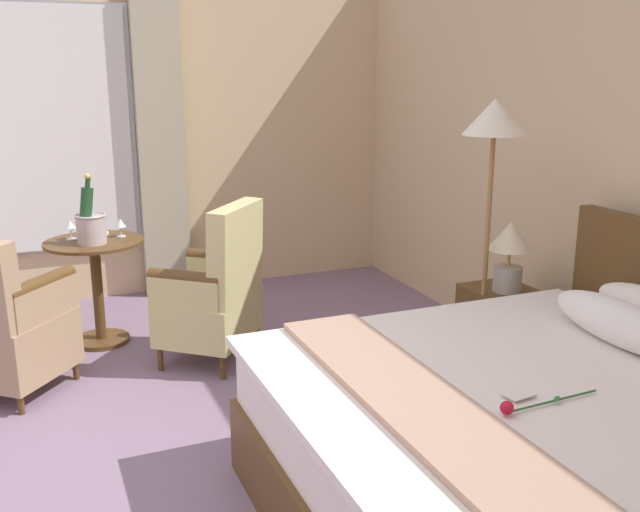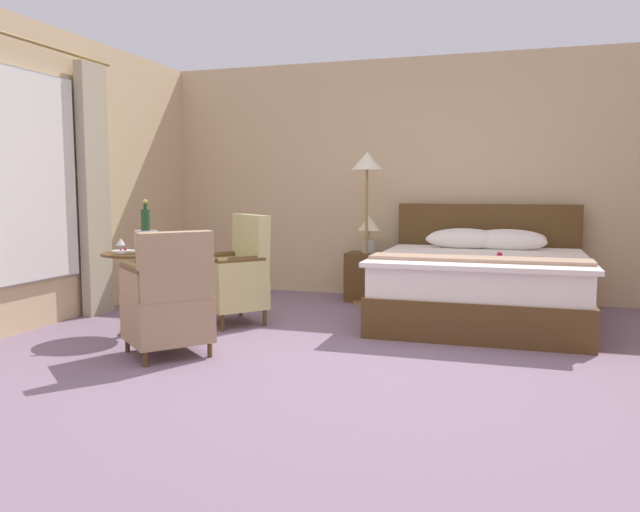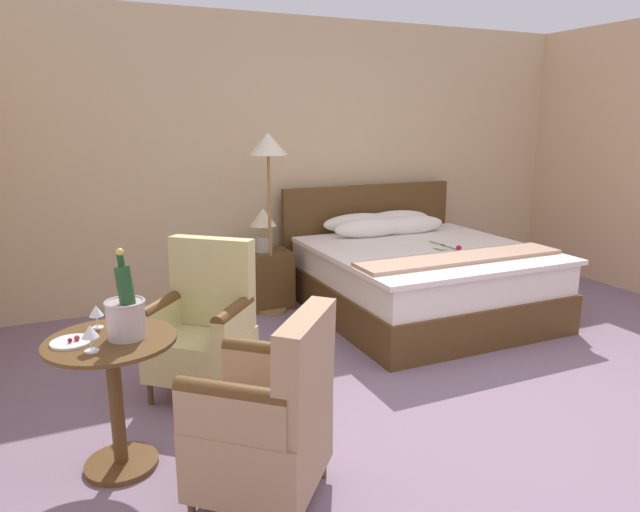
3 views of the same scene
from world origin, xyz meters
The scene contains 14 objects.
ground_plane centered at (0.00, 0.00, 0.00)m, with size 7.66×7.66×0.00m, color slate.
wall_headboard_side centered at (0.00, 2.98, 1.35)m, with size 6.28×0.12×2.71m.
wall_window_side centered at (-3.12, 0.00, 1.34)m, with size 0.27×5.96×2.71m.
bed centered at (0.68, 1.83, 0.36)m, with size 1.92×2.05×1.08m.
nightstand centered at (-0.56, 2.52, 0.27)m, with size 0.51×0.37×0.54m.
bedside_lamp centered at (-0.56, 2.52, 0.80)m, with size 0.25×0.25×0.41m.
floor_lamp_brass centered at (-0.55, 2.36, 1.37)m, with size 0.34×0.34×1.64m.
side_table_round centered at (-2.07, 0.38, 0.44)m, with size 0.63×0.63×0.70m.
champagne_bucket centered at (-1.99, 0.36, 0.83)m, with size 0.20×0.20×0.45m.
wine_glass_near_bucket centered at (-2.12, 0.56, 0.79)m, with size 0.07×0.07×0.12m.
wine_glass_near_edge centered at (-2.16, 0.25, 0.80)m, with size 0.08×0.08×0.13m.
snack_plate centered at (-2.24, 0.40, 0.71)m, with size 0.20×0.20×0.04m.
armchair_by_window centered at (-1.47, 1.03, 0.44)m, with size 0.77×0.77×1.01m.
armchair_facing_bed centered at (-1.46, -0.19, 0.41)m, with size 0.78×0.78×0.94m.
Camera 2 is at (0.97, -4.19, 1.23)m, focal length 35.00 mm.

